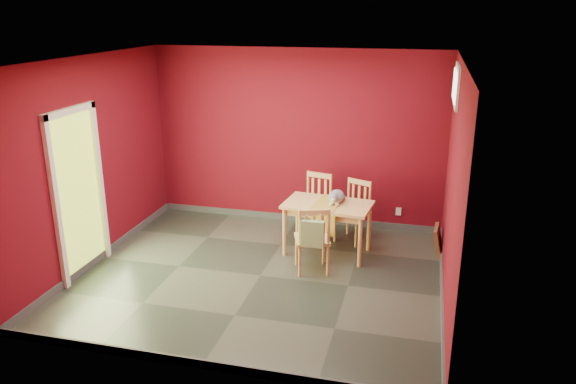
% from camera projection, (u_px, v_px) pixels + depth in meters
% --- Properties ---
extents(ground, '(4.50, 4.50, 0.00)m').
position_uv_depth(ground, '(261.00, 275.00, 7.16)').
color(ground, '#2D342D').
rests_on(ground, ground).
extents(room_shell, '(4.50, 4.50, 4.50)m').
position_uv_depth(room_shell, '(260.00, 272.00, 7.14)').
color(room_shell, '#5B0915').
rests_on(room_shell, ground).
extents(doorway, '(0.06, 1.01, 2.13)m').
position_uv_depth(doorway, '(78.00, 188.00, 6.95)').
color(doorway, '#B7D838').
rests_on(doorway, ground).
extents(window, '(0.05, 0.90, 0.50)m').
position_uv_depth(window, '(456.00, 86.00, 6.83)').
color(window, white).
rests_on(window, room_shell).
extents(outlet_plate, '(0.08, 0.02, 0.12)m').
position_uv_depth(outlet_plate, '(398.00, 211.00, 8.53)').
color(outlet_plate, silver).
rests_on(outlet_plate, room_shell).
extents(dining_table, '(1.23, 0.80, 0.73)m').
position_uv_depth(dining_table, '(328.00, 210.00, 7.63)').
color(dining_table, tan).
rests_on(dining_table, ground).
extents(table_runner, '(0.39, 0.71, 0.34)m').
position_uv_depth(table_runner, '(326.00, 210.00, 7.51)').
color(table_runner, '#B58D2E').
rests_on(table_runner, dining_table).
extents(chair_far_left, '(0.52, 0.52, 0.93)m').
position_uv_depth(chair_far_left, '(315.00, 204.00, 8.32)').
color(chair_far_left, tan).
rests_on(chair_far_left, ground).
extents(chair_far_right, '(0.54, 0.54, 0.89)m').
position_uv_depth(chair_far_right, '(354.00, 210.00, 8.13)').
color(chair_far_right, tan).
rests_on(chair_far_right, ground).
extents(chair_near, '(0.54, 0.54, 0.90)m').
position_uv_depth(chair_near, '(313.00, 238.00, 7.13)').
color(chair_near, tan).
rests_on(chair_near, ground).
extents(tote_bag, '(0.28, 0.18, 0.40)m').
position_uv_depth(tote_bag, '(313.00, 234.00, 6.88)').
color(tote_bag, '#829D64').
rests_on(tote_bag, chair_near).
extents(cat, '(0.39, 0.50, 0.22)m').
position_uv_depth(cat, '(336.00, 194.00, 7.62)').
color(cat, slate).
rests_on(cat, table_runner).
extents(picture_frame, '(0.16, 0.41, 0.40)m').
position_uv_depth(picture_frame, '(438.00, 241.00, 7.72)').
color(picture_frame, brown).
rests_on(picture_frame, ground).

